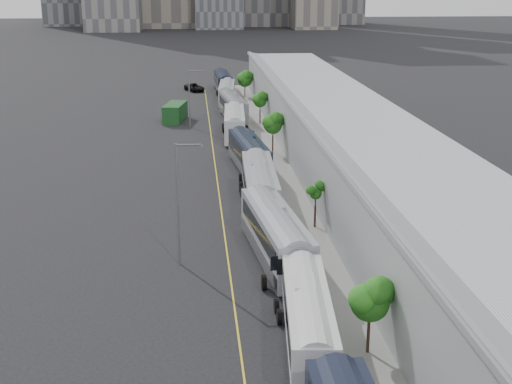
{
  "coord_description": "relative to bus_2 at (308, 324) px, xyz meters",
  "views": [
    {
      "loc": [
        -3.85,
        -1.63,
        20.51
      ],
      "look_at": [
        1.33,
        56.43,
        3.0
      ],
      "focal_mm": 50.0,
      "sensor_mm": 36.0,
      "label": 1
    }
  ],
  "objects": [
    {
      "name": "sidewalk",
      "position": [
        6.63,
        20.2,
        -1.47
      ],
      "size": [
        10.0,
        170.0,
        0.12
      ],
      "primitive_type": "cube",
      "color": "gray",
      "rests_on": "ground"
    },
    {
      "name": "lane_line",
      "position": [
        -3.87,
        20.2,
        -1.52
      ],
      "size": [
        0.12,
        160.0,
        0.02
      ],
      "primitive_type": "cube",
      "color": "gold",
      "rests_on": "ground"
    },
    {
      "name": "depot",
      "position": [
        10.62,
        20.2,
        1.98
      ],
      "size": [
        12.45,
        160.4,
        7.2
      ],
      "color": "gray",
      "rests_on": "ground"
    },
    {
      "name": "bus_2",
      "position": [
        0.0,
        0.0,
        0.0
      ],
      "size": [
        3.58,
        12.58,
        3.63
      ],
      "rotation": [
        0.0,
        0.0,
        -0.09
      ],
      "color": "silver",
      "rests_on": "ground"
    },
    {
      "name": "bus_3",
      "position": [
        -0.29,
        13.33,
        0.2
      ],
      "size": [
        4.24,
        14.19,
        4.08
      ],
      "rotation": [
        0.0,
        0.0,
        0.1
      ],
      "color": "gray",
      "rests_on": "ground"
    },
    {
      "name": "bus_4",
      "position": [
        -0.27,
        26.44,
        0.2
      ],
      "size": [
        3.33,
        14.08,
        4.09
      ],
      "rotation": [
        0.0,
        0.0,
        -0.04
      ],
      "color": "#93969C",
      "rests_on": "ground"
    },
    {
      "name": "bus_5",
      "position": [
        -0.18,
        39.79,
        0.07
      ],
      "size": [
        3.91,
        13.14,
        3.78
      ],
      "rotation": [
        0.0,
        0.0,
        0.1
      ],
      "color": "black",
      "rests_on": "ground"
    },
    {
      "name": "bus_6",
      "position": [
        -0.77,
        57.11,
        0.09
      ],
      "size": [
        3.34,
        13.22,
        3.83
      ],
      "rotation": [
        0.0,
        0.0,
        -0.05
      ],
      "color": "silver",
      "rests_on": "ground"
    },
    {
      "name": "bus_7",
      "position": [
        -0.2,
        69.79,
        0.04
      ],
      "size": [
        3.8,
        12.9,
        3.72
      ],
      "rotation": [
        0.0,
        0.0,
        0.1
      ],
      "color": "slate",
      "rests_on": "ground"
    },
    {
      "name": "bus_8",
      "position": [
        -0.41,
        84.51,
        0.0
      ],
      "size": [
        3.46,
        12.59,
        3.63
      ],
      "rotation": [
        0.0,
        0.0,
        -0.08
      ],
      "color": "#ACAEB6",
      "rests_on": "ground"
    },
    {
      "name": "bus_9",
      "position": [
        -0.5,
        97.88,
        0.04
      ],
      "size": [
        3.06,
        12.8,
        3.71
      ],
      "rotation": [
        0.0,
        0.0,
        0.04
      ],
      "color": "black",
      "rests_on": "ground"
    },
    {
      "name": "tree_1",
      "position": [
        3.32,
        -0.93,
        2.0
      ],
      "size": [
        2.22,
        2.22,
        4.66
      ],
      "color": "black",
      "rests_on": "ground"
    },
    {
      "name": "tree_2",
      "position": [
        3.9,
        20.4,
        1.62
      ],
      "size": [
        1.06,
        1.06,
        3.82
      ],
      "color": "black",
      "rests_on": "ground"
    },
    {
      "name": "tree_3",
      "position": [
        3.3,
        47.45,
        2.41
      ],
      "size": [
        2.25,
        2.25,
        5.09
      ],
      "color": "black",
      "rests_on": "ground"
    },
    {
      "name": "tree_4",
      "position": [
        3.5,
        65.84,
        2.16
      ],
      "size": [
        1.87,
        1.87,
        4.66
      ],
      "color": "black",
      "rests_on": "ground"
    },
    {
      "name": "tree_5",
      "position": [
        3.13,
        90.84,
        1.97
      ],
      "size": [
        2.59,
        2.59,
        4.81
      ],
      "color": "black",
      "rests_on": "ground"
    },
    {
      "name": "street_lamp_near",
      "position": [
        -7.34,
        13.42,
        3.77
      ],
      "size": [
        2.04,
        0.22,
        9.22
      ],
      "color": "#59595E",
      "rests_on": "ground"
    },
    {
      "name": "street_lamp_far",
      "position": [
        -6.5,
        64.59,
        3.23
      ],
      "size": [
        2.04,
        0.22,
        8.17
      ],
      "color": "#59595E",
      "rests_on": "ground"
    },
    {
      "name": "shipping_container",
      "position": [
        -8.92,
        69.43,
        -0.21
      ],
      "size": [
        3.73,
        7.14,
        2.64
      ],
      "primitive_type": "cube",
      "rotation": [
        0.0,
        0.0,
        -0.19
      ],
      "color": "#123C17",
      "rests_on": "ground"
    },
    {
      "name": "suv",
      "position": [
        -5.85,
        98.87,
        -0.81
      ],
      "size": [
        4.27,
        5.73,
        1.45
      ],
      "primitive_type": "imported",
      "rotation": [
        0.0,
        0.0,
        0.41
      ],
      "color": "black",
      "rests_on": "ground"
    }
  ]
}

